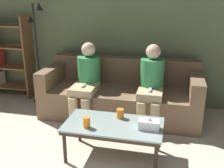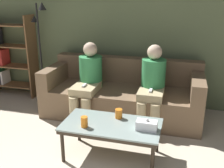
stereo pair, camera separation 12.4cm
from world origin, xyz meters
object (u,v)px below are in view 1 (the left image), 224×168
standing_lamp (37,43)px  cup_near_right (120,114)px  cup_near_left (87,122)px  tissue_box (149,124)px  couch (121,95)px  bookshelf (1,58)px  coffee_table (113,127)px  seated_person_left_end (87,79)px  seated_person_mid_left (151,83)px

standing_lamp → cup_near_right: bearing=-35.9°
cup_near_left → tissue_box: tissue_box is taller
couch → bookshelf: 2.31m
coffee_table → seated_person_left_end: bearing=123.1°
cup_near_left → seated_person_left_end: size_ratio=0.11×
cup_near_right → seated_person_left_end: seated_person_left_end is taller
bookshelf → seated_person_mid_left: 2.77m
couch → standing_lamp: 1.60m
couch → standing_lamp: bearing=173.4°
tissue_box → seated_person_left_end: (-1.00, 0.97, 0.13)m
cup_near_right → seated_person_mid_left: (0.28, 0.80, 0.13)m
couch → standing_lamp: size_ratio=1.41×
cup_near_left → cup_near_right: 0.43m
tissue_box → standing_lamp: 2.45m
seated_person_left_end → seated_person_mid_left: seated_person_mid_left is taller
coffee_table → tissue_box: (0.39, -0.03, 0.09)m
seated_person_mid_left → coffee_table: bearing=-108.6°
couch → tissue_box: (0.54, -1.19, 0.16)m
standing_lamp → seated_person_mid_left: size_ratio=1.47×
cup_near_left → bookshelf: bookshelf is taller
couch → tissue_box: bearing=-65.7°
couch → cup_near_right: bearing=-79.4°
tissue_box → seated_person_mid_left: 1.00m
seated_person_left_end → standing_lamp: bearing=158.1°
couch → seated_person_mid_left: (0.47, -0.20, 0.30)m
bookshelf → seated_person_left_end: (1.78, -0.53, -0.10)m
cup_near_left → standing_lamp: standing_lamp is taller
cup_near_right → bookshelf: size_ratio=0.08×
coffee_table → standing_lamp: standing_lamp is taller
couch → tissue_box: couch is taller
tissue_box → coffee_table: bearing=175.8°
coffee_table → seated_person_mid_left: size_ratio=0.96×
standing_lamp → seated_person_mid_left: bearing=-11.0°
couch → cup_near_left: bearing=-95.0°
cup_near_left → seated_person_left_end: 1.15m
cup_near_right → bookshelf: 2.78m
tissue_box → seated_person_mid_left: seated_person_mid_left is taller
coffee_table → standing_lamp: bearing=139.8°
coffee_table → seated_person_mid_left: seated_person_mid_left is taller
coffee_table → seated_person_left_end: (-0.61, 0.94, 0.22)m
tissue_box → standing_lamp: size_ratio=0.13×
coffee_table → bookshelf: bookshelf is taller
cup_near_left → tissue_box: (0.65, 0.12, -0.01)m
cup_near_left → cup_near_right: (0.30, 0.30, -0.00)m
cup_near_right → cup_near_left: bearing=-135.0°
seated_person_left_end → seated_person_mid_left: size_ratio=0.99×
couch → seated_person_left_end: size_ratio=2.09×
cup_near_right → tissue_box: 0.40m
bookshelf → tissue_box: bearing=-28.2°
coffee_table → cup_near_left: cup_near_left is taller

